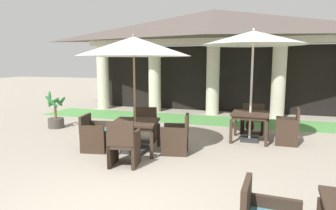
{
  "coord_description": "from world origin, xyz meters",
  "views": [
    {
      "loc": [
        1.85,
        -3.46,
        2.06
      ],
      "look_at": [
        -0.05,
        2.56,
        1.15
      ],
      "focal_mm": 32.08,
      "sensor_mm": 36.0,
      "label": 1
    }
  ],
  "objects_px": {
    "patio_chair_near_foreground_west": "(95,133)",
    "patio_chair_mid_left_north": "(253,119)",
    "patio_chair_near_foreground_north": "(144,126)",
    "patio_chair_near_foreground_east": "(177,136)",
    "terracotta_urn": "(250,125)",
    "patio_table_near_foreground": "(135,125)",
    "potted_palm_left_edge": "(56,117)",
    "patio_umbrella_near_foreground": "(134,48)",
    "patio_table_mid_left": "(250,116)",
    "patio_umbrella_mid_left": "(253,39)",
    "patio_chair_near_foreground_south": "(124,145)",
    "patio_chair_mid_left_east": "(288,128)"
  },
  "relations": [
    {
      "from": "patio_chair_near_foreground_south",
      "to": "potted_palm_left_edge",
      "type": "xyz_separation_m",
      "value": [
        -3.56,
        2.52,
        -0.1
      ]
    },
    {
      "from": "patio_table_mid_left",
      "to": "patio_chair_near_foreground_north",
      "type": "bearing_deg",
      "value": -162.71
    },
    {
      "from": "potted_palm_left_edge",
      "to": "patio_table_near_foreground",
      "type": "bearing_deg",
      "value": -24.86
    },
    {
      "from": "patio_chair_near_foreground_east",
      "to": "potted_palm_left_edge",
      "type": "distance_m",
      "value": 4.56
    },
    {
      "from": "patio_chair_near_foreground_south",
      "to": "patio_chair_mid_left_north",
      "type": "height_order",
      "value": "patio_chair_near_foreground_south"
    },
    {
      "from": "patio_chair_near_foreground_north",
      "to": "terracotta_urn",
      "type": "bearing_deg",
      "value": -153.43
    },
    {
      "from": "patio_umbrella_near_foreground",
      "to": "terracotta_urn",
      "type": "relative_size",
      "value": 6.32
    },
    {
      "from": "patio_umbrella_near_foreground",
      "to": "patio_chair_near_foreground_east",
      "type": "bearing_deg",
      "value": 10.24
    },
    {
      "from": "patio_umbrella_near_foreground",
      "to": "patio_chair_mid_left_north",
      "type": "xyz_separation_m",
      "value": [
        2.51,
        2.7,
        -1.95
      ]
    },
    {
      "from": "patio_table_near_foreground",
      "to": "potted_palm_left_edge",
      "type": "height_order",
      "value": "potted_palm_left_edge"
    },
    {
      "from": "patio_umbrella_near_foreground",
      "to": "patio_table_near_foreground",
      "type": "bearing_deg",
      "value": -63.43
    },
    {
      "from": "patio_umbrella_mid_left",
      "to": "patio_table_near_foreground",
      "type": "bearing_deg",
      "value": -144.37
    },
    {
      "from": "patio_umbrella_near_foreground",
      "to": "patio_table_mid_left",
      "type": "relative_size",
      "value": 2.79
    },
    {
      "from": "patio_chair_mid_left_north",
      "to": "terracotta_urn",
      "type": "relative_size",
      "value": 1.98
    },
    {
      "from": "patio_umbrella_near_foreground",
      "to": "patio_chair_near_foreground_west",
      "type": "xyz_separation_m",
      "value": [
        -0.94,
        -0.17,
        -1.96
      ]
    },
    {
      "from": "patio_chair_mid_left_east",
      "to": "terracotta_urn",
      "type": "distance_m",
      "value": 1.54
    },
    {
      "from": "patio_chair_mid_left_east",
      "to": "patio_chair_mid_left_north",
      "type": "distance_m",
      "value": 1.31
    },
    {
      "from": "patio_chair_near_foreground_west",
      "to": "patio_chair_near_foreground_east",
      "type": "xyz_separation_m",
      "value": [
        1.89,
        0.34,
        -0.0
      ]
    },
    {
      "from": "patio_chair_near_foreground_north",
      "to": "patio_chair_near_foreground_east",
      "type": "distance_m",
      "value": 1.36
    },
    {
      "from": "patio_chair_near_foreground_west",
      "to": "patio_table_mid_left",
      "type": "bearing_deg",
      "value": 109.38
    },
    {
      "from": "patio_chair_near_foreground_north",
      "to": "patio_table_mid_left",
      "type": "xyz_separation_m",
      "value": [
        2.64,
        0.82,
        0.25
      ]
    },
    {
      "from": "patio_table_mid_left",
      "to": "patio_chair_mid_left_north",
      "type": "relative_size",
      "value": 1.15
    },
    {
      "from": "terracotta_urn",
      "to": "patio_chair_near_foreground_east",
      "type": "bearing_deg",
      "value": -118.59
    },
    {
      "from": "patio_table_near_foreground",
      "to": "patio_chair_near_foreground_east",
      "type": "height_order",
      "value": "patio_chair_near_foreground_east"
    },
    {
      "from": "patio_table_near_foreground",
      "to": "patio_chair_mid_left_east",
      "type": "bearing_deg",
      "value": 26.98
    },
    {
      "from": "patio_table_near_foreground",
      "to": "patio_table_mid_left",
      "type": "height_order",
      "value": "patio_table_mid_left"
    },
    {
      "from": "patio_table_near_foreground",
      "to": "patio_table_mid_left",
      "type": "xyz_separation_m",
      "value": [
        2.47,
        1.77,
        0.03
      ]
    },
    {
      "from": "patio_umbrella_near_foreground",
      "to": "patio_chair_near_foreground_north",
      "type": "bearing_deg",
      "value": 100.24
    },
    {
      "from": "patio_chair_near_foreground_west",
      "to": "patio_chair_mid_left_north",
      "type": "distance_m",
      "value": 4.49
    },
    {
      "from": "patio_chair_near_foreground_north",
      "to": "potted_palm_left_edge",
      "type": "xyz_separation_m",
      "value": [
        -3.22,
        0.62,
        -0.07
      ]
    },
    {
      "from": "patio_table_mid_left",
      "to": "patio_chair_mid_left_east",
      "type": "height_order",
      "value": "patio_chair_mid_left_east"
    },
    {
      "from": "patio_chair_near_foreground_north",
      "to": "patio_chair_near_foreground_south",
      "type": "bearing_deg",
      "value": 90.0
    },
    {
      "from": "patio_umbrella_near_foreground",
      "to": "terracotta_urn",
      "type": "height_order",
      "value": "patio_umbrella_near_foreground"
    },
    {
      "from": "patio_umbrella_mid_left",
      "to": "patio_chair_near_foreground_south",
      "type": "bearing_deg",
      "value": -130.23
    },
    {
      "from": "patio_umbrella_mid_left",
      "to": "potted_palm_left_edge",
      "type": "bearing_deg",
      "value": -178.05
    },
    {
      "from": "patio_chair_near_foreground_north",
      "to": "patio_chair_near_foreground_south",
      "type": "distance_m",
      "value": 1.93
    },
    {
      "from": "patio_table_near_foreground",
      "to": "patio_chair_near_foreground_west",
      "type": "distance_m",
      "value": 0.98
    },
    {
      "from": "patio_chair_near_foreground_west",
      "to": "patio_chair_near_foreground_north",
      "type": "height_order",
      "value": "patio_chair_near_foreground_north"
    },
    {
      "from": "patio_table_mid_left",
      "to": "patio_table_near_foreground",
      "type": "bearing_deg",
      "value": -144.37
    },
    {
      "from": "patio_chair_near_foreground_north",
      "to": "patio_chair_near_foreground_south",
      "type": "height_order",
      "value": "patio_chair_near_foreground_south"
    },
    {
      "from": "patio_chair_near_foreground_west",
      "to": "patio_umbrella_mid_left",
      "type": "xyz_separation_m",
      "value": [
        3.42,
        1.94,
        2.22
      ]
    },
    {
      "from": "patio_umbrella_near_foreground",
      "to": "patio_chair_near_foreground_west",
      "type": "relative_size",
      "value": 3.2
    },
    {
      "from": "patio_chair_mid_left_east",
      "to": "potted_palm_left_edge",
      "type": "xyz_separation_m",
      "value": [
        -6.79,
        -0.16,
        -0.09
      ]
    },
    {
      "from": "patio_chair_near_foreground_north",
      "to": "patio_chair_near_foreground_east",
      "type": "xyz_separation_m",
      "value": [
        1.12,
        -0.78,
        0.0
      ]
    },
    {
      "from": "patio_table_near_foreground",
      "to": "patio_chair_mid_left_north",
      "type": "relative_size",
      "value": 1.4
    },
    {
      "from": "potted_palm_left_edge",
      "to": "patio_chair_near_foreground_east",
      "type": "bearing_deg",
      "value": -17.89
    },
    {
      "from": "patio_table_near_foreground",
      "to": "potted_palm_left_edge",
      "type": "relative_size",
      "value": 0.99
    },
    {
      "from": "patio_table_mid_left",
      "to": "terracotta_urn",
      "type": "distance_m",
      "value": 1.22
    },
    {
      "from": "patio_chair_near_foreground_west",
      "to": "potted_palm_left_edge",
      "type": "bearing_deg",
      "value": -135.69
    },
    {
      "from": "patio_umbrella_mid_left",
      "to": "patio_umbrella_near_foreground",
      "type": "bearing_deg",
      "value": -144.37
    }
  ]
}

